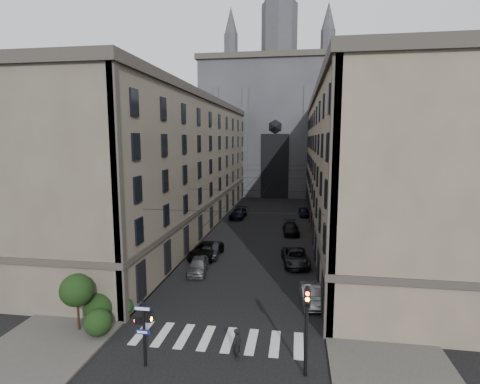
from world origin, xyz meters
The scene contains 19 objects.
sidewalk_left centered at (-10.50, 36.00, 0.07)m, with size 7.00×80.00×0.15m, color #383533.
sidewalk_right centered at (10.50, 36.00, 0.07)m, with size 7.00×80.00×0.15m, color #383533.
zebra_crossing centered at (0.00, 5.00, 0.01)m, with size 11.00×3.20×0.01m, color beige.
building_left centered at (-13.44, 36.00, 9.34)m, with size 13.60×60.60×18.85m.
building_right centered at (13.44, 36.00, 9.34)m, with size 13.60×60.60×18.85m.
gothic_tower centered at (0.00, 74.96, 17.80)m, with size 35.00×23.00×58.00m.
pedestrian_signal_left centered at (-3.51, 1.50, 2.32)m, with size 1.02×0.38×4.00m.
traffic_light_right centered at (5.60, 1.92, 3.29)m, with size 0.34×0.50×5.20m.
shrub_cluster centered at (-8.72, 5.01, 1.80)m, with size 3.90×4.40×3.90m.
tram_wires centered at (0.00, 35.63, 7.25)m, with size 14.00×60.00×0.43m.
car_left_near centered at (-4.42, 16.58, 0.75)m, with size 1.78×4.43×1.51m, color slate.
car_left_midnear centered at (-4.28, 21.80, 0.77)m, with size 1.63×4.66×1.54m, color black.
car_left_midfar centered at (-4.85, 21.31, 0.81)m, with size 2.68×5.81×1.61m, color black.
car_left_far centered at (-4.55, 42.24, 0.79)m, with size 2.20×5.42×1.57m, color black.
car_right_near centered at (6.20, 11.34, 0.72)m, with size 1.52×4.37×1.44m, color slate.
car_right_midnear centered at (4.94, 20.51, 0.78)m, with size 2.60×5.63×1.57m, color black.
car_right_midfar centered at (4.20, 33.24, 0.75)m, with size 2.10×5.16×1.50m, color black.
car_right_far centered at (6.20, 45.53, 0.73)m, with size 1.73×4.31×1.47m, color black.
pedestrian centered at (1.66, 3.00, 0.95)m, with size 0.69×0.45×1.90m, color black.
Camera 1 is at (4.95, -17.37, 12.99)m, focal length 28.00 mm.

